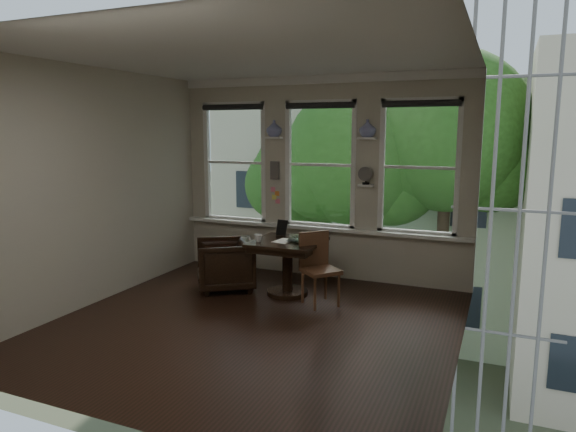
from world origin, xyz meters
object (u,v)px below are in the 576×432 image
at_px(armchair_left, 225,264).
at_px(mug, 258,238).
at_px(table, 287,268).
at_px(laptop, 300,242).
at_px(side_chair_right, 321,270).

bearing_deg(armchair_left, mug, 46.63).
distance_m(armchair_left, mug, 0.73).
relative_size(table, laptop, 2.45).
distance_m(table, armchair_left, 0.91).
height_order(armchair_left, laptop, laptop).
xyz_separation_m(table, laptop, (0.21, -0.08, 0.39)).
bearing_deg(side_chair_right, laptop, 109.32).
relative_size(table, armchair_left, 1.15).
xyz_separation_m(table, side_chair_right, (0.55, -0.22, 0.09)).
height_order(table, side_chair_right, side_chair_right).
xyz_separation_m(armchair_left, side_chair_right, (1.45, -0.11, 0.11)).
height_order(table, laptop, laptop).
bearing_deg(side_chair_right, mug, 131.25).
distance_m(side_chair_right, mug, 0.95).
bearing_deg(side_chair_right, armchair_left, 127.99).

